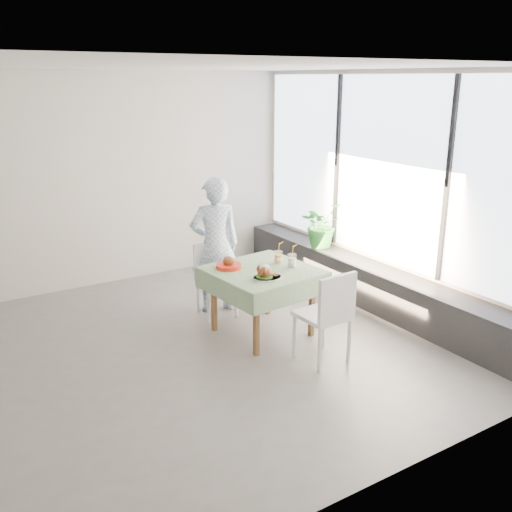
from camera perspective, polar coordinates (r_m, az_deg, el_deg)
floor at (r=5.89m, az=-9.54°, el=-10.16°), size 6.00×6.00×0.00m
ceiling at (r=5.23m, az=-11.14°, el=18.18°), size 6.00×6.00×0.00m
wall_back at (r=7.72m, az=-17.37°, el=6.92°), size 6.00×0.02×2.80m
wall_front at (r=3.32m, az=6.41°, el=-5.84°), size 6.00×0.02×2.80m
wall_right at (r=7.04m, az=13.05°, el=6.31°), size 0.02×5.00×2.80m
window_pane at (r=6.98m, az=13.01°, el=8.30°), size 0.01×4.80×2.18m
window_ledge at (r=7.21m, az=11.30°, el=-2.82°), size 0.40×4.80×0.50m
cafe_table at (r=6.19m, az=0.64°, el=-3.82°), size 1.14×1.14×0.74m
chair_far at (r=6.75m, az=-4.03°, el=-3.81°), size 0.44×0.44×0.85m
chair_near at (r=5.72m, az=6.70°, el=-7.65°), size 0.47×0.47×0.95m
diner at (r=6.74m, az=-4.12°, el=1.08°), size 0.67×0.53×1.63m
main_dish at (r=5.80m, az=0.98°, el=-1.79°), size 0.31×0.31×0.16m
juice_cup_orange at (r=6.29m, az=2.23°, el=-0.15°), size 0.10×0.10×0.27m
juice_cup_lemonade at (r=6.17m, az=3.62°, el=-0.50°), size 0.10×0.10×0.28m
second_dish at (r=6.13m, az=-2.75°, el=-0.87°), size 0.28×0.28×0.13m
potted_plant at (r=7.73m, az=6.55°, el=3.17°), size 0.68×0.63×0.63m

